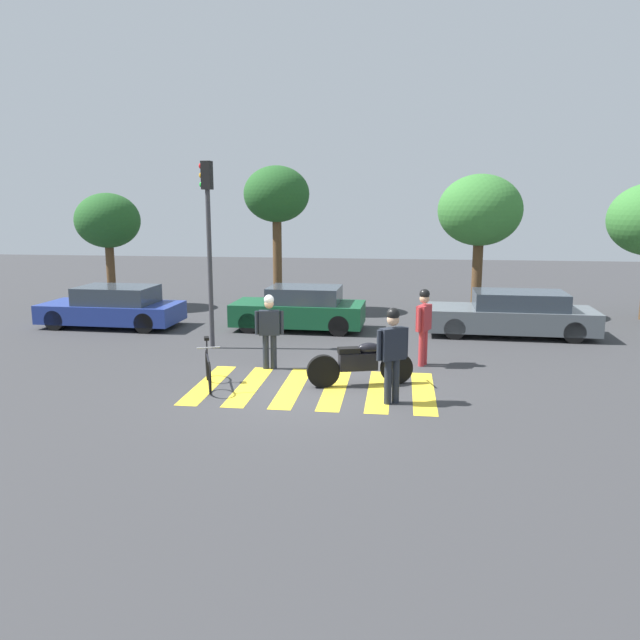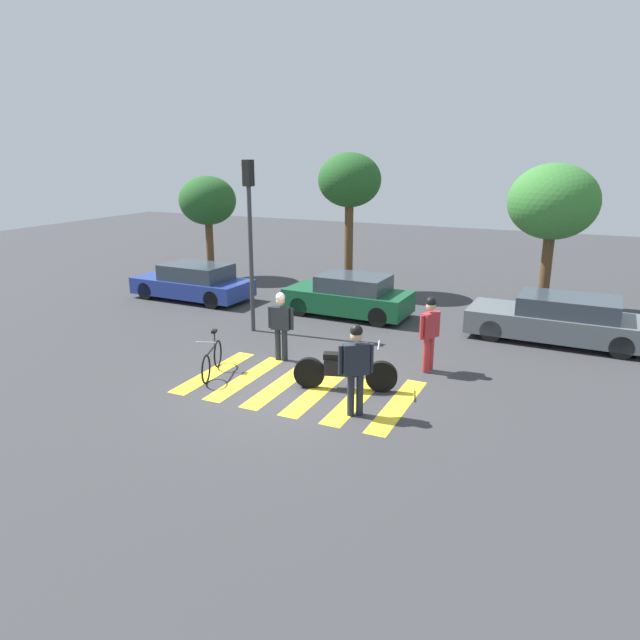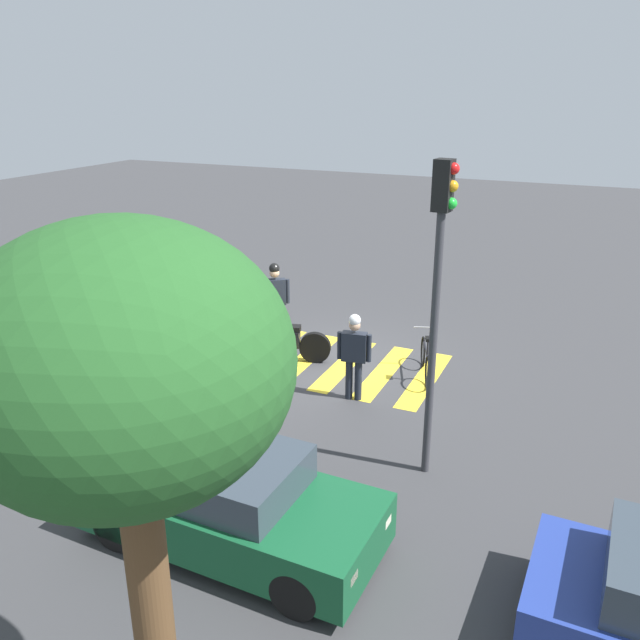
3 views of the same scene
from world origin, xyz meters
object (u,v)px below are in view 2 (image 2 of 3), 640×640
at_px(pedestrian_bystander, 430,329).
at_px(car_blue_hatchback, 194,282).
at_px(leaning_bicycle, 212,360).
at_px(officer_by_motorcycle, 356,363).
at_px(traffic_light_pole, 249,220).
at_px(officer_on_foot, 281,322).
at_px(car_green_compact, 349,296).
at_px(car_grey_coupe, 560,320).
at_px(police_motorcycle, 345,369).

distance_m(pedestrian_bystander, car_blue_hatchback, 9.93).
relative_size(leaning_bicycle, car_blue_hatchback, 0.38).
distance_m(officer_by_motorcycle, pedestrian_bystander, 3.01).
height_order(leaning_bicycle, traffic_light_pole, traffic_light_pole).
bearing_deg(traffic_light_pole, officer_by_motorcycle, -40.07).
distance_m(pedestrian_bystander, traffic_light_pole, 5.95).
xyz_separation_m(officer_on_foot, officer_by_motorcycle, (2.83, -2.17, 0.10)).
xyz_separation_m(officer_by_motorcycle, traffic_light_pole, (-4.77, 4.01, 2.09)).
bearing_deg(officer_on_foot, officer_by_motorcycle, -37.54).
bearing_deg(pedestrian_bystander, car_blue_hatchback, 159.59).
xyz_separation_m(leaning_bicycle, officer_on_foot, (0.98, 1.55, 0.62)).
height_order(car_green_compact, car_grey_coupe, car_green_compact).
relative_size(car_grey_coupe, traffic_light_pole, 0.99).
bearing_deg(pedestrian_bystander, car_grey_coupe, 54.66).
bearing_deg(car_green_compact, leaning_bicycle, -98.85).
relative_size(police_motorcycle, officer_on_foot, 1.27).
bearing_deg(car_green_compact, traffic_light_pole, -125.41).
bearing_deg(car_blue_hatchback, car_grey_coupe, 1.31).
bearing_deg(officer_on_foot, car_green_compact, 90.40).
bearing_deg(car_blue_hatchback, traffic_light_pole, -31.74).
relative_size(officer_by_motorcycle, car_blue_hatchback, 0.44).
relative_size(police_motorcycle, car_grey_coupe, 0.46).
distance_m(officer_on_foot, car_blue_hatchback, 7.18).
bearing_deg(traffic_light_pole, officer_on_foot, -43.43).
bearing_deg(car_grey_coupe, pedestrian_bystander, -125.34).
distance_m(officer_on_foot, officer_by_motorcycle, 3.57).
xyz_separation_m(police_motorcycle, traffic_light_pole, (-4.09, 2.91, 2.71)).
bearing_deg(pedestrian_bystander, officer_by_motorcycle, -103.06).
bearing_deg(car_blue_hatchback, police_motorcycle, -33.67).
height_order(leaning_bicycle, officer_by_motorcycle, officer_by_motorcycle).
bearing_deg(traffic_light_pole, car_grey_coupe, 18.13).
xyz_separation_m(officer_by_motorcycle, car_grey_coupe, (3.33, 6.67, -0.47)).
height_order(police_motorcycle, officer_by_motorcycle, officer_by_motorcycle).
distance_m(police_motorcycle, traffic_light_pole, 5.71).
relative_size(pedestrian_bystander, car_green_compact, 0.46).
bearing_deg(officer_by_motorcycle, car_green_compact, 113.09).
height_order(pedestrian_bystander, car_grey_coupe, pedestrian_bystander).
bearing_deg(car_green_compact, car_grey_coupe, -0.36).
xyz_separation_m(officer_by_motorcycle, pedestrian_bystander, (0.68, 2.93, -0.03)).
relative_size(officer_on_foot, car_green_compact, 0.44).
xyz_separation_m(pedestrian_bystander, car_grey_coupe, (2.65, 3.73, -0.44)).
distance_m(leaning_bicycle, car_blue_hatchback, 7.52).
bearing_deg(police_motorcycle, leaning_bicycle, -171.28).
xyz_separation_m(police_motorcycle, leaning_bicycle, (-3.13, -0.48, -0.10)).
bearing_deg(officer_on_foot, leaning_bicycle, -122.34).
bearing_deg(car_grey_coupe, car_blue_hatchback, -178.69).
bearing_deg(police_motorcycle, pedestrian_bystander, 53.37).
relative_size(officer_on_foot, car_blue_hatchback, 0.41).
height_order(officer_on_foot, officer_by_motorcycle, officer_by_motorcycle).
distance_m(car_green_compact, traffic_light_pole, 4.18).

